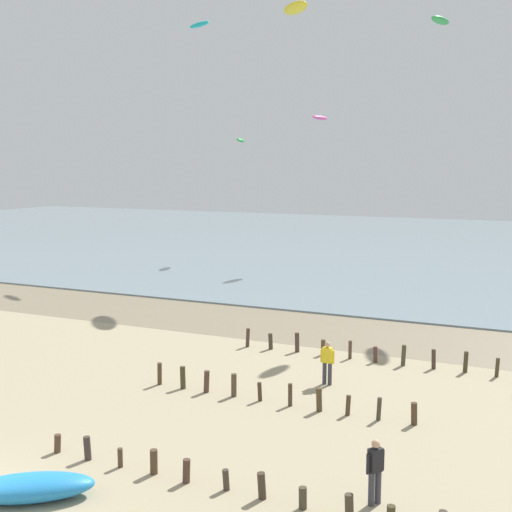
% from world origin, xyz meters
% --- Properties ---
extents(wet_sand_strip, '(120.00, 6.80, 0.01)m').
position_xyz_m(wet_sand_strip, '(0.00, 21.02, 0.00)').
color(wet_sand_strip, '#84755B').
rests_on(wet_sand_strip, ground).
extents(sea, '(160.00, 70.00, 0.10)m').
position_xyz_m(sea, '(0.00, 59.42, 0.05)').
color(sea, gray).
rests_on(sea, ground).
extents(groyne_near, '(12.54, 0.29, 0.72)m').
position_xyz_m(groyne_near, '(6.49, 3.57, 0.32)').
color(groyne_near, '#4D3726').
rests_on(groyne_near, ground).
extents(groyne_mid, '(10.04, 0.37, 0.89)m').
position_xyz_m(groyne_mid, '(4.07, 10.09, 0.41)').
color(groyne_mid, '#493A23').
rests_on(groyne_mid, ground).
extents(groyne_far, '(19.85, 0.36, 0.99)m').
position_xyz_m(groyne_far, '(10.41, 16.56, 0.43)').
color(groyne_far, '#433429').
rests_on(groyne_far, ground).
extents(person_nearest_camera, '(0.57, 0.23, 1.71)m').
position_xyz_m(person_nearest_camera, '(5.48, 12.83, 0.92)').
color(person_nearest_camera, '#383842').
rests_on(person_nearest_camera, ground).
extents(person_mid_beach, '(0.39, 0.49, 1.71)m').
position_xyz_m(person_mid_beach, '(9.51, 4.48, 0.92)').
color(person_mid_beach, '#383842').
rests_on(person_mid_beach, ground).
extents(grounded_kite, '(3.39, 2.82, 0.66)m').
position_xyz_m(grounded_kite, '(1.41, 1.06, 0.33)').
color(grounded_kite, '#2384D1').
rests_on(grounded_kite, ground).
extents(kite_aloft_5, '(3.26, 3.33, 0.85)m').
position_xyz_m(kite_aloft_5, '(-4.13, 33.98, 19.25)').
color(kite_aloft_5, yellow).
extents(kite_aloft_6, '(1.03, 2.22, 0.36)m').
position_xyz_m(kite_aloft_6, '(6.88, 27.32, 16.26)').
color(kite_aloft_6, green).
extents(kite_aloft_7, '(1.10, 2.38, 0.52)m').
position_xyz_m(kite_aloft_7, '(-4.99, 41.99, 12.29)').
color(kite_aloft_7, '#E54C99').
extents(kite_aloft_10, '(2.58, 1.84, 0.69)m').
position_xyz_m(kite_aloft_10, '(-13.59, 37.29, 19.52)').
color(kite_aloft_10, '#19B2B7').
extents(kite_aloft_12, '(1.33, 2.24, 0.56)m').
position_xyz_m(kite_aloft_12, '(-12.85, 43.26, 10.61)').
color(kite_aloft_12, green).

